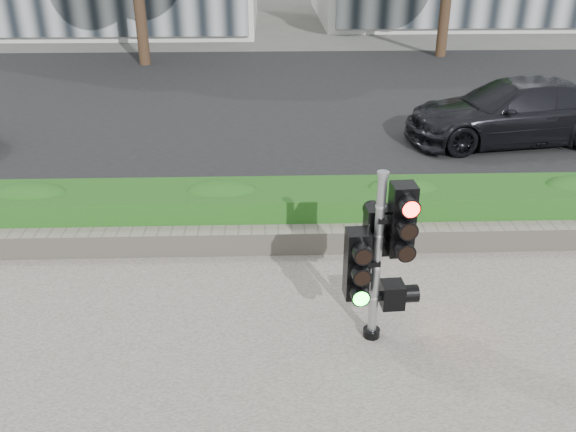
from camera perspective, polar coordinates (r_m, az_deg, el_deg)
The scene contains 7 objects.
ground at distance 7.20m, azimuth 2.43°, elevation -10.79°, with size 120.00×120.00×0.00m, color #51514C.
road at distance 16.33m, azimuth -0.11°, elevation 10.79°, with size 60.00×13.00×0.02m, color black.
curb at distance 9.87m, azimuth 1.13°, elevation 0.53°, with size 60.00×0.25×0.12m, color gray.
stone_wall at distance 8.69m, azimuth 1.56°, elevation -2.20°, with size 12.00×0.32×0.34m, color gray.
hedge at distance 9.20m, azimuth 1.34°, elevation 0.66°, with size 12.00×1.00×0.68m, color #338829.
traffic_signal at distance 6.57m, azimuth 8.55°, elevation -3.09°, with size 0.71×0.53×2.02m.
car_dark at distance 13.80m, azimuth 20.30°, elevation 9.16°, with size 1.83×4.50×1.30m, color black.
Camera 1 is at (-0.49, -5.74, 4.32)m, focal length 38.00 mm.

